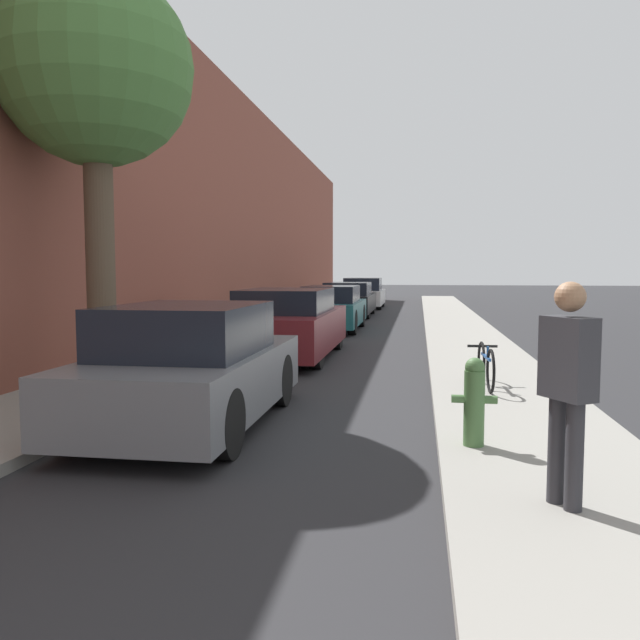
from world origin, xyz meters
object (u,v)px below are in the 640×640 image
at_px(parked_car_white, 363,294).
at_px(pedestrian, 568,379).
at_px(fire_hydrant, 474,400).
at_px(parked_car_grey, 191,369).
at_px(parked_car_black, 348,300).
at_px(parked_car_maroon, 288,324).
at_px(bicycle, 486,365).
at_px(street_tree_near, 95,73).
at_px(parked_car_teal, 332,309).

xyz_separation_m(parked_car_white, pedestrian, (3.64, -25.14, 0.37)).
xyz_separation_m(fire_hydrant, pedestrian, (0.51, -1.51, 0.48)).
bearing_deg(parked_car_white, parked_car_grey, -90.01).
height_order(parked_car_black, pedestrian, pedestrian).
height_order(parked_car_maroon, bicycle, parked_car_maroon).
distance_m(parked_car_maroon, parked_car_black, 11.76).
bearing_deg(street_tree_near, parked_car_maroon, 66.62).
height_order(parked_car_white, street_tree_near, street_tree_near).
xyz_separation_m(parked_car_maroon, parked_car_white, (0.07, 17.06, -0.02)).
distance_m(parked_car_grey, parked_car_white, 22.87).
xyz_separation_m(parked_car_maroon, parked_car_teal, (0.10, 5.99, -0.04)).
bearing_deg(parked_car_teal, parked_car_black, 91.49).
height_order(parked_car_maroon, parked_car_teal, parked_car_maroon).
xyz_separation_m(parked_car_black, fire_hydrant, (3.25, -18.33, -0.08)).
bearing_deg(parked_car_grey, street_tree_near, 141.00).
bearing_deg(fire_hydrant, pedestrian, -71.34).
distance_m(parked_car_black, parked_car_white, 5.31).
relative_size(parked_car_grey, bicycle, 2.58).
xyz_separation_m(parked_car_grey, bicycle, (3.56, 2.37, -0.24)).
distance_m(parked_car_teal, parked_car_white, 11.08).
relative_size(parked_car_teal, parked_car_black, 0.92).
distance_m(parked_car_white, pedestrian, 25.41).
relative_size(parked_car_maroon, pedestrian, 2.89).
xyz_separation_m(parked_car_grey, parked_car_maroon, (-0.07, 5.81, 0.01)).
bearing_deg(parked_car_teal, street_tree_near, -100.74).
bearing_deg(street_tree_near, parked_car_white, 84.87).
xyz_separation_m(parked_car_grey, fire_hydrant, (3.13, -0.76, -0.11)).
distance_m(fire_hydrant, pedestrian, 1.67).
relative_size(parked_car_maroon, parked_car_white, 1.17).
relative_size(parked_car_teal, street_tree_near, 0.72).
xyz_separation_m(parked_car_white, bicycle, (3.56, -20.50, -0.23)).
height_order(street_tree_near, bicycle, street_tree_near).
xyz_separation_m(street_tree_near, bicycle, (5.47, 0.82, -4.12)).
relative_size(parked_car_grey, parked_car_white, 0.98).
distance_m(parked_car_grey, parked_car_maroon, 5.81).
bearing_deg(parked_car_black, parked_car_grey, -89.61).
height_order(parked_car_grey, bicycle, parked_car_grey).
bearing_deg(fire_hydrant, parked_car_grey, 166.39).
relative_size(parked_car_grey, parked_car_black, 0.85).
relative_size(parked_car_maroon, parked_car_black, 1.02).
height_order(parked_car_grey, street_tree_near, street_tree_near).
bearing_deg(parked_car_maroon, parked_car_black, 90.23).
xyz_separation_m(parked_car_grey, parked_car_white, (0.00, 22.87, -0.00)).
bearing_deg(parked_car_teal, bicycle, -69.46).
bearing_deg(street_tree_near, pedestrian, -34.50).
relative_size(fire_hydrant, pedestrian, 0.53).
bearing_deg(parked_car_white, parked_car_maroon, -90.25).
distance_m(parked_car_white, fire_hydrant, 23.84).
height_order(parked_car_teal, parked_car_white, parked_car_white).
distance_m(pedestrian, bicycle, 4.68).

